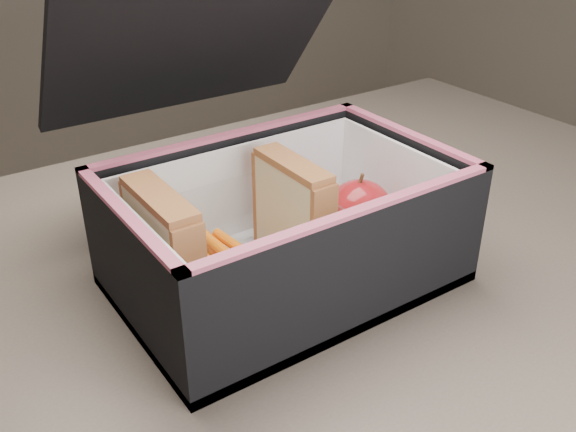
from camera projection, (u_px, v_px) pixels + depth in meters
The scene contains 8 objects.
kitchen_table at pixel (289, 345), 0.68m from camera, with size 1.20×0.80×0.75m.
lunch_bag at pixel (282, 218), 0.60m from camera, with size 0.31×0.33×0.28m.
plastic_tub at pixel (233, 249), 0.58m from camera, with size 0.18×0.13×0.07m, color white, non-canonical shape.
sandwich_left at pixel (164, 251), 0.54m from camera, with size 0.03×0.10×0.11m.
sandwich_right at pixel (293, 212), 0.61m from camera, with size 0.03×0.09×0.10m.
carrot_sticks at pixel (230, 262), 0.60m from camera, with size 0.04×0.13×0.03m.
paper_napkin at pixel (360, 236), 0.67m from camera, with size 0.07×0.07×0.01m, color white.
red_apple at pixel (359, 209), 0.65m from camera, with size 0.09×0.09×0.07m.
Camera 1 is at (-0.30, -0.44, 1.11)m, focal length 40.00 mm.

